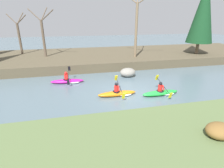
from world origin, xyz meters
The scene contains 12 objects.
ground_plane centered at (0.00, 0.00, 0.00)m, with size 90.00×90.00×0.00m, color slate.
riverbank_near centered at (0.00, -7.24, 0.43)m, with size 44.00×7.10×0.87m.
riverbank_far centered at (0.00, 10.80, 0.46)m, with size 44.00×10.50×0.92m.
conifer_tree_mid_left centered at (11.38, 8.10, 5.88)m, with size 3.03×3.03×8.57m.
bare_tree_upstream centered at (-10.02, 12.85, 3.22)m, with size 2.73×2.70×4.87m.
bare_tree_mid_upstream centered at (-6.94, 10.56, 3.46)m, with size 2.99×2.96×5.38m.
bare_tree_mid_downstream centered at (3.16, 8.01, 4.54)m, with size 4.20×4.15×7.68m.
shrub_clump_nearest centered at (1.30, -6.50, 1.16)m, with size 1.06×0.89×0.58m.
kayaker_lead centered at (2.07, -0.70, 0.20)m, with size 2.78×2.07×1.20m.
kayaker_middle centered at (-0.95, -0.14, 0.20)m, with size 2.77×2.06×1.20m.
kayaker_trailing centered at (-4.39, 3.27, 0.20)m, with size 2.79×2.07×1.20m.
boulder_midstream centered at (0.97, 3.81, 0.41)m, with size 1.45×1.14×0.82m.
Camera 1 is at (-3.89, -10.99, 5.13)m, focal length 28.00 mm.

